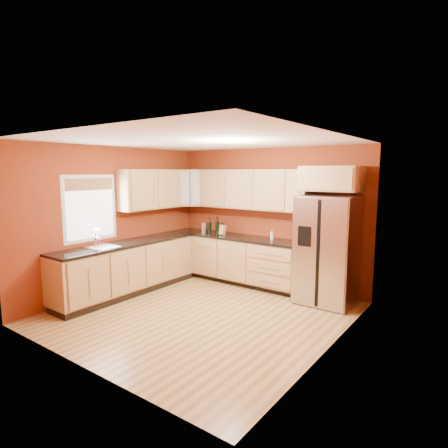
# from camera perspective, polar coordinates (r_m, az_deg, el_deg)

# --- Properties ---
(floor) EXTENTS (4.00, 4.00, 0.00)m
(floor) POSITION_cam_1_polar(r_m,az_deg,el_deg) (5.91, -3.53, -13.45)
(floor) COLOR olive
(floor) RESTS_ON ground
(ceiling) EXTENTS (4.00, 4.00, 0.00)m
(ceiling) POSITION_cam_1_polar(r_m,az_deg,el_deg) (5.52, -3.77, 12.53)
(ceiling) COLOR white
(ceiling) RESTS_ON wall_back
(wall_back) EXTENTS (4.00, 0.04, 2.60)m
(wall_back) POSITION_cam_1_polar(r_m,az_deg,el_deg) (7.21, 6.57, 1.08)
(wall_back) COLOR maroon
(wall_back) RESTS_ON floor
(wall_front) EXTENTS (4.00, 0.04, 2.60)m
(wall_front) POSITION_cam_1_polar(r_m,az_deg,el_deg) (4.26, -21.17, -4.23)
(wall_front) COLOR maroon
(wall_front) RESTS_ON floor
(wall_left) EXTENTS (0.04, 4.00, 2.60)m
(wall_left) POSITION_cam_1_polar(r_m,az_deg,el_deg) (7.01, -16.32, 0.62)
(wall_left) COLOR maroon
(wall_left) RESTS_ON floor
(wall_right) EXTENTS (0.04, 4.00, 2.60)m
(wall_right) POSITION_cam_1_polar(r_m,az_deg,el_deg) (4.58, 16.02, -3.17)
(wall_right) COLOR maroon
(wall_right) RESTS_ON floor
(base_cabinets_back) EXTENTS (2.90, 0.60, 0.88)m
(base_cabinets_back) POSITION_cam_1_polar(r_m,az_deg,el_deg) (7.40, 1.59, -5.46)
(base_cabinets_back) COLOR tan
(base_cabinets_back) RESTS_ON floor
(base_cabinets_left) EXTENTS (0.60, 2.80, 0.88)m
(base_cabinets_left) POSITION_cam_1_polar(r_m,az_deg,el_deg) (6.94, -14.51, -6.63)
(base_cabinets_left) COLOR tan
(base_cabinets_left) RESTS_ON floor
(countertop_back) EXTENTS (2.90, 0.62, 0.04)m
(countertop_back) POSITION_cam_1_polar(r_m,az_deg,el_deg) (7.30, 1.56, -1.96)
(countertop_back) COLOR black
(countertop_back) RESTS_ON base_cabinets_back
(countertop_left) EXTENTS (0.62, 2.80, 0.04)m
(countertop_left) POSITION_cam_1_polar(r_m,az_deg,el_deg) (6.83, -14.59, -2.90)
(countertop_left) COLOR black
(countertop_left) RESTS_ON base_cabinets_left
(upper_cabinets_back) EXTENTS (2.30, 0.33, 0.75)m
(upper_cabinets_back) POSITION_cam_1_polar(r_m,az_deg,el_deg) (7.15, 4.24, 5.28)
(upper_cabinets_back) COLOR tan
(upper_cabinets_back) RESTS_ON wall_back
(upper_cabinets_left) EXTENTS (0.33, 1.35, 0.75)m
(upper_cabinets_left) POSITION_cam_1_polar(r_m,az_deg,el_deg) (7.31, -11.16, 5.21)
(upper_cabinets_left) COLOR tan
(upper_cabinets_left) RESTS_ON wall_left
(corner_upper_cabinet) EXTENTS (0.67, 0.67, 0.75)m
(corner_upper_cabinet) POSITION_cam_1_polar(r_m,az_deg,el_deg) (7.87, -5.26, 5.52)
(corner_upper_cabinet) COLOR tan
(corner_upper_cabinet) RESTS_ON wall_back
(over_fridge_cabinet) EXTENTS (0.92, 0.60, 0.40)m
(over_fridge_cabinet) POSITION_cam_1_polar(r_m,az_deg,el_deg) (6.32, 16.09, 6.68)
(over_fridge_cabinet) COLOR tan
(over_fridge_cabinet) RESTS_ON wall_back
(refrigerator) EXTENTS (0.90, 0.75, 1.78)m
(refrigerator) POSITION_cam_1_polar(r_m,az_deg,el_deg) (6.37, 15.45, -3.81)
(refrigerator) COLOR silver
(refrigerator) RESTS_ON floor
(window) EXTENTS (0.03, 0.90, 1.00)m
(window) POSITION_cam_1_polar(r_m,az_deg,el_deg) (6.68, -19.69, 2.28)
(window) COLOR white
(window) RESTS_ON wall_left
(sink_faucet) EXTENTS (0.50, 0.42, 0.30)m
(sink_faucet) POSITION_cam_1_polar(r_m,az_deg,el_deg) (6.50, -18.05, -2.06)
(sink_faucet) COLOR silver
(sink_faucet) RESTS_ON countertop_left
(canister_left) EXTENTS (0.16, 0.16, 0.21)m
(canister_left) POSITION_cam_1_polar(r_m,az_deg,el_deg) (7.54, -0.83, -0.66)
(canister_left) COLOR silver
(canister_left) RESTS_ON countertop_back
(canister_right) EXTENTS (0.14, 0.14, 0.21)m
(canister_right) POSITION_cam_1_polar(r_m,az_deg,el_deg) (7.63, -3.02, -0.56)
(canister_right) COLOR silver
(canister_right) RESTS_ON countertop_back
(wine_bottle_a) EXTENTS (0.09, 0.09, 0.31)m
(wine_bottle_a) POSITION_cam_1_polar(r_m,az_deg,el_deg) (7.59, -2.17, -0.22)
(wine_bottle_a) COLOR black
(wine_bottle_a) RESTS_ON countertop_back
(wine_bottle_b) EXTENTS (0.08, 0.08, 0.36)m
(wine_bottle_b) POSITION_cam_1_polar(r_m,az_deg,el_deg) (7.41, -1.01, -0.25)
(wine_bottle_b) COLOR black
(wine_bottle_b) RESTS_ON countertop_back
(knife_block) EXTENTS (0.10, 0.09, 0.19)m
(knife_block) POSITION_cam_1_polar(r_m,az_deg,el_deg) (7.40, -0.23, -0.90)
(knife_block) COLOR tan
(knife_block) RESTS_ON countertop_back
(soap_dispenser) EXTENTS (0.06, 0.06, 0.18)m
(soap_dispenser) POSITION_cam_1_polar(r_m,az_deg,el_deg) (6.89, 7.31, -1.70)
(soap_dispenser) COLOR white
(soap_dispenser) RESTS_ON countertop_back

